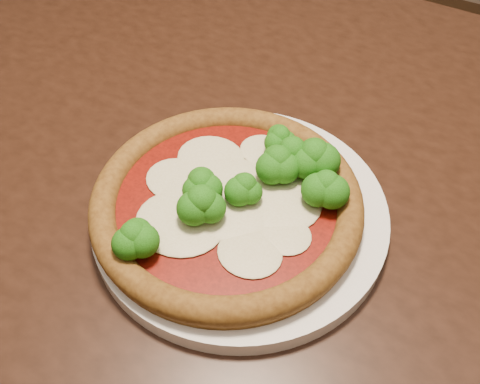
% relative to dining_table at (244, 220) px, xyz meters
% --- Properties ---
extents(dining_table, '(1.27, 0.92, 0.75)m').
position_rel_dining_table_xyz_m(dining_table, '(0.00, 0.00, 0.00)').
color(dining_table, black).
rests_on(dining_table, floor).
extents(plate, '(0.29, 0.29, 0.02)m').
position_rel_dining_table_xyz_m(plate, '(0.03, -0.06, 0.10)').
color(plate, silver).
rests_on(plate, dining_table).
extents(pizza, '(0.26, 0.26, 0.06)m').
position_rel_dining_table_xyz_m(pizza, '(0.02, -0.07, 0.13)').
color(pizza, brown).
rests_on(pizza, plate).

